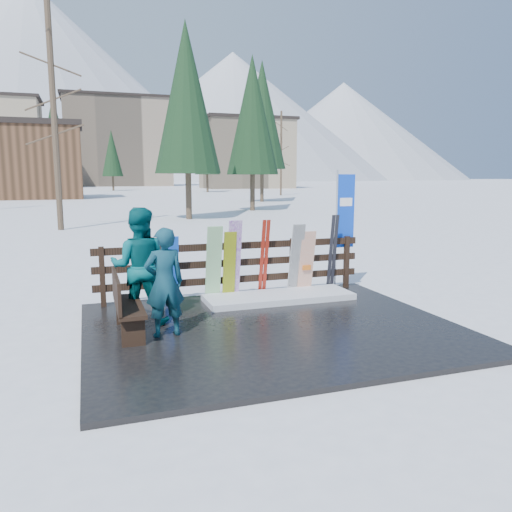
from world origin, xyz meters
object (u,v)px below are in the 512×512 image
object	(u,v)px
snowboard_1	(214,263)
snowboard_5	(306,262)
bench	(124,303)
snowboard_4	(296,259)
person_back	(139,266)
snowboard_0	(172,270)
rental_flag	(343,215)
person_front	(165,282)
snowboard_3	(234,260)
snowboard_2	(229,265)

from	to	relation	value
snowboard_1	snowboard_5	xyz separation A→B (m)	(2.01, 0.00, -0.09)
bench	snowboard_4	xyz separation A→B (m)	(3.63, 1.67, 0.23)
snowboard_1	person_back	world-z (taller)	person_back
snowboard_0	rental_flag	size ratio (longest dim) A/B	0.52
bench	person_front	bearing A→B (deg)	-23.82
snowboard_1	person_front	xyz separation A→B (m)	(-1.26, -1.93, 0.10)
snowboard_3	person_front	size ratio (longest dim) A/B	0.96
snowboard_4	rental_flag	distance (m)	1.53
snowboard_4	rental_flag	xyz separation A→B (m)	(1.23, 0.27, 0.86)
snowboard_0	snowboard_1	xyz separation A→B (m)	(0.84, 0.00, 0.08)
snowboard_0	person_back	xyz separation A→B (m)	(-0.72, -1.15, 0.31)
snowboard_1	person_front	distance (m)	2.31
snowboard_0	rental_flag	xyz separation A→B (m)	(3.84, 0.27, 0.94)
snowboard_5	rental_flag	bearing A→B (deg)	15.21
person_front	person_back	bearing A→B (deg)	-76.37
snowboard_1	snowboard_3	size ratio (longest dim) A/B	0.95
bench	snowboard_4	world-z (taller)	snowboard_4
person_front	snowboard_5	bearing A→B (deg)	-156.46
rental_flag	snowboard_3	bearing A→B (deg)	-174.04
snowboard_4	person_back	size ratio (longest dim) A/B	0.77
snowboard_2	person_front	distance (m)	2.50
bench	rental_flag	size ratio (longest dim) A/B	0.58
snowboard_1	snowboard_2	bearing A→B (deg)	0.00
snowboard_3	snowboard_4	size ratio (longest dim) A/B	1.08
bench	snowboard_4	distance (m)	4.00
snowboard_2	snowboard_4	distance (m)	1.45
snowboard_5	person_back	world-z (taller)	person_back
snowboard_2	rental_flag	xyz separation A→B (m)	(2.69, 0.27, 0.91)
snowboard_1	snowboard_4	size ratio (longest dim) A/B	1.02
snowboard_2	snowboard_3	distance (m)	0.15
snowboard_0	snowboard_4	size ratio (longest dim) A/B	0.90
snowboard_3	person_front	xyz separation A→B (m)	(-1.68, -1.93, 0.05)
snowboard_0	bench	bearing A→B (deg)	-121.35
bench	snowboard_4	bearing A→B (deg)	24.70
snowboard_0	snowboard_2	xyz separation A→B (m)	(1.16, 0.00, 0.02)
bench	rental_flag	xyz separation A→B (m)	(4.86, 1.94, 1.09)
snowboard_2	person_front	size ratio (longest dim) A/B	0.82
snowboard_1	snowboard_5	bearing A→B (deg)	0.00
bench	person_front	distance (m)	0.73
snowboard_2	person_back	xyz separation A→B (m)	(-1.87, -1.15, 0.29)
bench	snowboard_2	xyz separation A→B (m)	(2.17, 1.67, 0.18)
snowboard_5	person_front	xyz separation A→B (m)	(-3.27, -1.93, 0.18)
snowboard_0	snowboard_2	bearing A→B (deg)	0.00
person_front	person_back	distance (m)	0.85
bench	person_back	distance (m)	0.76
snowboard_0	snowboard_5	xyz separation A→B (m)	(2.85, 0.00, -0.00)
snowboard_4	snowboard_1	bearing A→B (deg)	180.00
snowboard_3	snowboard_4	bearing A→B (deg)	-0.00
snowboard_0	snowboard_4	world-z (taller)	snowboard_4
snowboard_0	person_front	size ratio (longest dim) A/B	0.80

